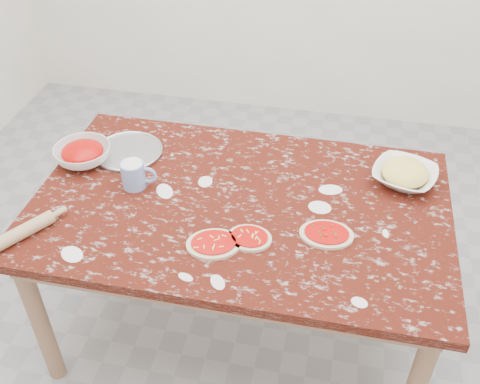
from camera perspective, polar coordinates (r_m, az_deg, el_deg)
name	(u,v)px	position (r m, az deg, el deg)	size (l,w,h in m)	color
ground	(240,323)	(2.68, 0.00, -13.36)	(4.00, 4.00, 0.00)	gray
worktable	(240,218)	(2.19, 0.00, -2.70)	(1.60, 1.00, 0.75)	#3C1008
pizza_tray	(128,152)	(2.44, -11.44, 4.08)	(0.29, 0.29, 0.01)	#B2B2B7
sauce_bowl	(83,154)	(2.42, -15.88, 3.75)	(0.23, 0.23, 0.07)	white
cheese_bowl	(404,176)	(2.31, 16.57, 1.61)	(0.25, 0.25, 0.06)	white
flour_mug	(134,174)	(2.22, -10.84, 1.79)	(0.14, 0.09, 0.11)	#7791CA
pizza_left	(214,244)	(1.96, -2.74, -5.36)	(0.23, 0.20, 0.02)	beige
pizza_mid	(249,238)	(1.98, 0.98, -4.75)	(0.17, 0.14, 0.02)	beige
pizza_right	(326,234)	(2.01, 8.90, -4.32)	(0.20, 0.16, 0.02)	beige
rolling_pin	(21,233)	(2.12, -21.67, -3.92)	(0.05, 0.05, 0.25)	tan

